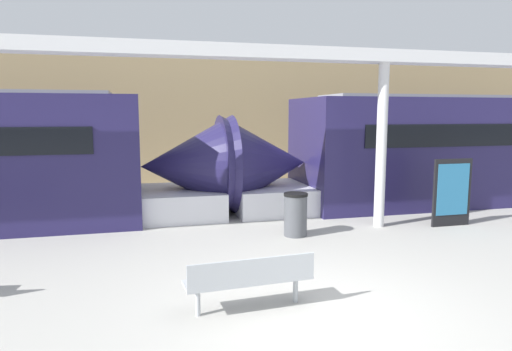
% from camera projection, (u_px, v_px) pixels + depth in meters
% --- Properties ---
extents(ground_plane, '(60.00, 60.00, 0.00)m').
position_uv_depth(ground_plane, '(325.00, 312.00, 6.19)').
color(ground_plane, '#B2AFA8').
extents(station_wall, '(56.00, 0.20, 5.00)m').
position_uv_depth(station_wall, '(203.00, 118.00, 17.16)').
color(station_wall, tan).
rests_on(station_wall, ground_plane).
extents(train_left, '(16.74, 2.93, 3.20)m').
position_uv_depth(train_left, '(487.00, 151.00, 14.24)').
color(train_left, '#231E4C').
rests_on(train_left, ground_plane).
extents(bench_near, '(1.79, 0.56, 0.77)m').
position_uv_depth(bench_near, '(250.00, 277.00, 6.16)').
color(bench_near, '#ADB2B7').
rests_on(bench_near, ground_plane).
extents(trash_bin, '(0.53, 0.53, 0.95)m').
position_uv_depth(trash_bin, '(296.00, 214.00, 9.99)').
color(trash_bin, '#4C4F54').
rests_on(trash_bin, ground_plane).
extents(poster_board, '(1.00, 0.07, 1.61)m').
position_uv_depth(poster_board, '(452.00, 192.00, 10.82)').
color(poster_board, black).
rests_on(poster_board, ground_plane).
extents(support_column_near, '(0.24, 0.24, 3.81)m').
position_uv_depth(support_column_near, '(381.00, 147.00, 10.63)').
color(support_column_near, silver).
rests_on(support_column_near, ground_plane).
extents(canopy_beam, '(28.00, 0.60, 0.28)m').
position_uv_depth(canopy_beam, '(385.00, 57.00, 10.36)').
color(canopy_beam, silver).
rests_on(canopy_beam, support_column_near).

